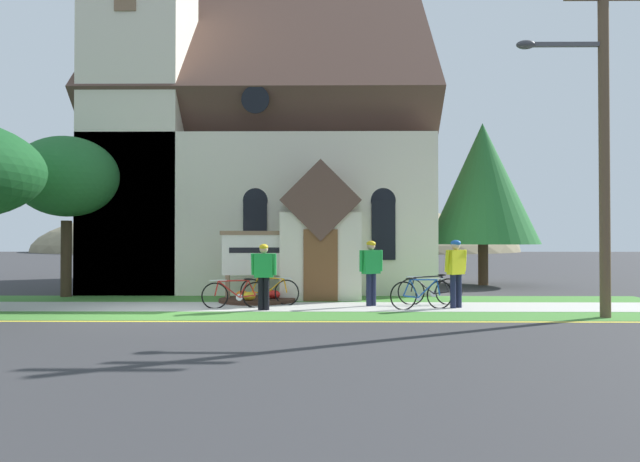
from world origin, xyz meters
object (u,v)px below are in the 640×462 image
(yard_deciduous_tree, at_px, (67,177))
(bicycle_silver, at_px, (269,291))
(utility_pole, at_px, (600,109))
(bicycle_green, at_px, (422,294))
(bicycle_red, at_px, (236,294))
(cyclist_in_yellow_jersey, at_px, (371,267))
(cyclist_in_red_jersey, at_px, (456,268))
(cyclist_in_white_jersey, at_px, (264,271))
(bicycle_black, at_px, (430,291))
(church_sign, at_px, (259,255))
(roadside_conifer, at_px, (483,184))

(yard_deciduous_tree, bearing_deg, bicycle_silver, -17.92)
(utility_pole, bearing_deg, bicycle_green, 157.90)
(bicycle_red, xyz_separation_m, cyclist_in_yellow_jersey, (3.59, 0.49, 0.68))
(bicycle_silver, xyz_separation_m, cyclist_in_red_jersey, (4.99, -0.80, 0.69))
(bicycle_green, bearing_deg, cyclist_in_white_jersey, -175.69)
(bicycle_black, relative_size, yard_deciduous_tree, 0.35)
(church_sign, distance_m, bicycle_black, 5.06)
(bicycle_black, bearing_deg, utility_pole, -36.70)
(bicycle_silver, relative_size, bicycle_red, 0.98)
(bicycle_silver, height_order, cyclist_in_white_jersey, cyclist_in_white_jersey)
(church_sign, height_order, cyclist_in_red_jersey, church_sign)
(bicycle_red, relative_size, cyclist_in_white_jersey, 1.02)
(bicycle_red, bearing_deg, roadside_conifer, 42.40)
(bicycle_silver, height_order, bicycle_green, bicycle_green)
(cyclist_in_white_jersey, bearing_deg, bicycle_green, 4.31)
(roadside_conifer, bearing_deg, utility_pole, -89.43)
(church_sign, relative_size, bicycle_silver, 1.34)
(church_sign, xyz_separation_m, bicycle_green, (4.46, -2.04, -0.96))
(cyclist_in_red_jersey, relative_size, cyclist_in_yellow_jersey, 1.01)
(church_sign, relative_size, bicycle_red, 1.32)
(roadside_conifer, bearing_deg, bicycle_green, -115.18)
(bicycle_green, height_order, utility_pole, utility_pole)
(bicycle_silver, height_order, roadside_conifer, roadside_conifer)
(bicycle_black, bearing_deg, cyclist_in_yellow_jersey, -167.73)
(roadside_conifer, height_order, yard_deciduous_tree, roadside_conifer)
(bicycle_black, relative_size, bicycle_red, 1.03)
(bicycle_silver, bearing_deg, cyclist_in_yellow_jersey, -7.59)
(cyclist_in_red_jersey, distance_m, yard_deciduous_tree, 12.27)
(church_sign, xyz_separation_m, cyclist_in_yellow_jersey, (3.21, -1.39, -0.30))
(cyclist_in_yellow_jersey, bearing_deg, bicycle_silver, 172.41)
(church_sign, xyz_separation_m, cyclist_in_red_jersey, (5.40, -1.81, -0.28))
(bicycle_black, xyz_separation_m, bicycle_red, (-5.25, -0.85, -0.02))
(bicycle_silver, relative_size, utility_pole, 0.19)
(church_sign, bearing_deg, bicycle_silver, -68.08)
(cyclist_in_white_jersey, bearing_deg, roadside_conifer, 46.81)
(church_sign, distance_m, bicycle_red, 2.15)
(bicycle_black, bearing_deg, yard_deciduous_tree, 169.01)
(bicycle_green, height_order, yard_deciduous_tree, yard_deciduous_tree)
(cyclist_in_white_jersey, xyz_separation_m, roadside_conifer, (7.83, 8.34, 3.04))
(bicycle_red, bearing_deg, yard_deciduous_tree, 152.77)
(bicycle_green, bearing_deg, bicycle_black, 68.09)
(utility_pole, height_order, yard_deciduous_tree, utility_pole)
(bicycle_green, distance_m, cyclist_in_yellow_jersey, 1.56)
(cyclist_in_white_jersey, distance_m, yard_deciduous_tree, 7.97)
(church_sign, height_order, utility_pole, utility_pole)
(cyclist_in_yellow_jersey, distance_m, cyclist_in_white_jersey, 2.96)
(church_sign, xyz_separation_m, yard_deciduous_tree, (-6.21, 1.13, 2.42))
(cyclist_in_white_jersey, bearing_deg, cyclist_in_red_jersey, 6.03)
(bicycle_red, distance_m, utility_pole, 9.95)
(bicycle_black, xyz_separation_m, cyclist_in_yellow_jersey, (-1.66, -0.36, 0.66))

